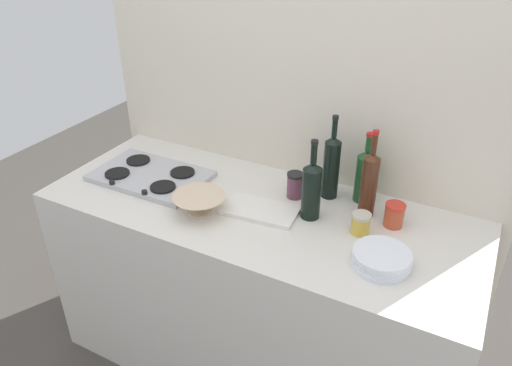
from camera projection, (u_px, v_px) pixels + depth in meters
ground_plane at (256, 359)px, 2.45m from camera, size 6.00×6.00×0.00m
counter_block at (256, 291)px, 2.22m from camera, size 1.80×0.70×0.90m
backsplash_panel at (295, 132)px, 2.19m from camera, size 1.90×0.06×2.18m
stovetop_hob at (150, 176)px, 2.20m from camera, size 0.51×0.32×0.04m
plate_stack at (382, 259)px, 1.68m from camera, size 0.21×0.21×0.05m
wine_bottle_leftmost at (312, 189)px, 1.88m from camera, size 0.08×0.08×0.33m
wine_bottle_mid_left at (369, 183)px, 1.89m from camera, size 0.06×0.06×0.37m
wine_bottle_mid_right at (331, 166)px, 2.01m from camera, size 0.07×0.07×0.37m
wine_bottle_rightmost at (365, 175)px, 2.00m from camera, size 0.08×0.08×0.31m
mixing_bowl at (199, 203)px, 1.95m from camera, size 0.22×0.22×0.08m
condiment_jar_front at (394, 215)px, 1.87m from camera, size 0.08×0.08×0.10m
condiment_jar_rear at (361, 223)px, 1.83m from camera, size 0.07×0.07×0.08m
condiment_jar_spare at (295, 185)px, 2.05m from camera, size 0.07×0.07×0.11m
cutting_board at (261, 210)px, 1.97m from camera, size 0.31×0.19×0.02m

